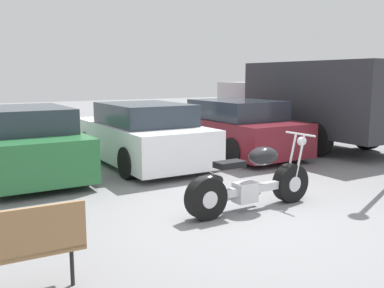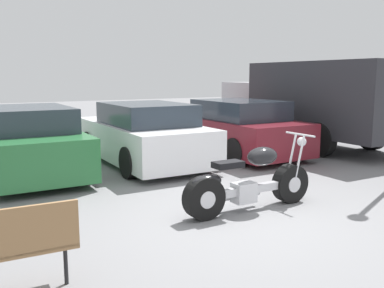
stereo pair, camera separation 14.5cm
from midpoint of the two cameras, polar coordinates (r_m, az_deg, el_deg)
The scene contains 6 objects.
ground_plane at distance 6.25m, azimuth 6.03°, elevation -9.77°, with size 60.00×60.00×0.00m, color slate.
motorcycle at distance 6.51m, azimuth 7.09°, elevation -5.15°, with size 2.26×0.62×1.11m.
parked_car_green at distance 9.42m, azimuth -21.99°, elevation 0.13°, with size 1.92×4.30×1.40m.
parked_car_white at distance 9.97m, azimuth -7.24°, elevation 1.18°, with size 1.92×4.30×1.40m.
parked_car_maroon at distance 11.18m, azimuth 4.93°, elevation 2.06°, with size 1.92×4.30×1.40m.
delivery_truck at distance 12.73m, azimuth 15.06°, elevation 5.71°, with size 2.19×6.01×2.39m.
Camera 1 is at (-3.63, -4.69, 2.01)m, focal length 40.00 mm.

